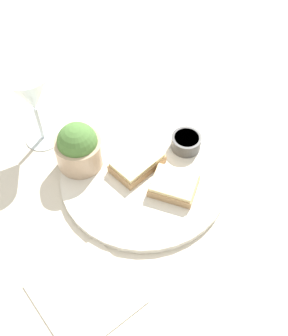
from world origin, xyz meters
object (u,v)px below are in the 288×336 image
Objects in this scene: salad_bowl at (78,147)px; cheese_toast_near at (137,163)px; wine_glass at (31,94)px; napkin at (85,294)px; sauce_ramekin at (186,142)px; cheese_toast_far at (174,185)px.

cheese_toast_near is (-0.10, 0.05, -0.03)m from salad_bowl.
wine_glass reaches higher than napkin.
salad_bowl is 0.22m from sauce_ramekin.
salad_bowl is 0.55× the size of wine_glass.
napkin is at bearing 39.31° from sauce_ramekin.
wine_glass is (0.27, -0.14, 0.10)m from sauce_ramekin.
cheese_toast_far is at bearing 140.13° from salad_bowl.
sauce_ramekin reaches higher than napkin.
napkin is (0.06, 0.26, -0.06)m from salad_bowl.
salad_bowl is 0.91× the size of cheese_toast_far.
cheese_toast_near is at bearing -57.26° from cheese_toast_far.
sauce_ramekin is (-0.21, 0.04, -0.03)m from salad_bowl.
wine_glass reaches higher than salad_bowl.
wine_glass reaches higher than cheese_toast_near.
salad_bowl reaches higher than cheese_toast_near.
salad_bowl is 0.13m from wine_glass.
sauce_ramekin is at bearing -140.69° from napkin.
sauce_ramekin is 0.11m from cheese_toast_far.
cheese_toast_near is (0.11, 0.01, -0.00)m from sauce_ramekin.
wine_glass reaches higher than sauce_ramekin.
cheese_toast_far is (0.06, 0.09, -0.00)m from sauce_ramekin.
sauce_ramekin is 0.32× the size of napkin.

